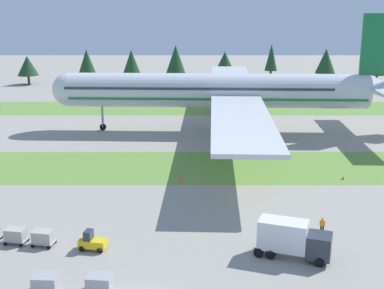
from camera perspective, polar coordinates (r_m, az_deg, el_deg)
grass_strip_near at (r=75.09m, az=-2.47°, el=-2.49°), size 320.00×15.63×0.01m
grass_strip_far at (r=116.97m, az=-1.49°, el=4.05°), size 320.00×15.63×0.01m
airliner at (r=94.41m, az=4.36°, el=5.98°), size 65.01×79.70×21.37m
baggage_tug at (r=51.45m, az=-10.80°, el=-10.53°), size 2.79×1.73×1.97m
cargo_dolly_lead at (r=53.32m, az=-15.93°, el=-9.79°), size 2.43×1.86×1.55m
cargo_dolly_second at (r=54.60m, az=-18.71°, el=-9.41°), size 2.43×1.86×1.55m
catering_truck at (r=49.53m, az=11.33°, el=-10.17°), size 7.32×4.45×3.58m
ground_crew_marshaller at (r=55.46m, az=14.49°, el=-8.64°), size 0.52×0.36×1.74m
uld_container_0 at (r=45.59m, az=-15.67°, el=-14.57°), size 2.08×1.70×1.50m
uld_container_1 at (r=44.60m, az=-9.98°, el=-14.91°), size 2.15×1.79×1.51m
taxiway_marker_0 at (r=72.64m, az=16.67°, el=-3.57°), size 0.44×0.44×0.50m
taxiway_marker_1 at (r=69.94m, az=-1.00°, el=-3.59°), size 0.44×0.44×0.60m
taxiway_marker_2 at (r=68.56m, az=-0.97°, el=-4.00°), size 0.44×0.44×0.58m
distant_tree_line at (r=150.20m, az=0.10°, el=9.22°), size 171.73×11.56×11.89m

